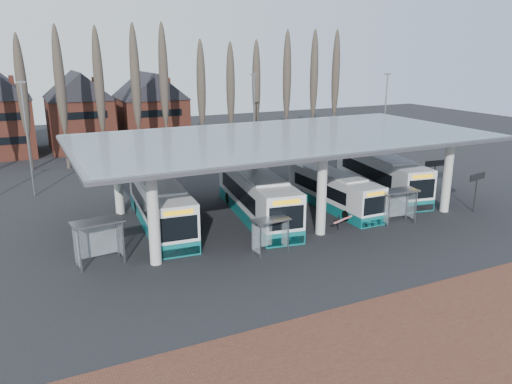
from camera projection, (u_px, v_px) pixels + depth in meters
name	position (u px, v px, depth m)	size (l,w,h in m)	color
ground	(340.00, 245.00, 33.70)	(140.00, 140.00, 0.00)	black
brick_strip	(490.00, 332.00, 23.31)	(70.00, 10.00, 0.03)	brown
station_canopy	(284.00, 143.00, 39.07)	(32.00, 16.00, 6.34)	#BABAB5
poplar_row	(184.00, 84.00, 59.87)	(45.10, 1.10, 14.50)	#473D33
townhouse_row	(40.00, 105.00, 63.56)	(36.80, 10.30, 12.25)	brown
lamp_post_a	(27.00, 137.00, 43.74)	(0.80, 0.16, 10.17)	slate
lamp_post_b	(254.00, 117.00, 57.26)	(0.80, 0.16, 10.17)	slate
lamp_post_c	(385.00, 116.00, 57.94)	(0.80, 0.16, 10.17)	slate
bus_0	(160.00, 205.00, 37.03)	(3.69, 12.87, 3.53)	silver
bus_1	(256.00, 196.00, 39.12)	(4.66, 13.41, 3.65)	silver
bus_2	(333.00, 191.00, 41.59)	(2.36, 10.88, 3.02)	silver
bus_3	(380.00, 174.00, 46.04)	(4.71, 12.97, 3.53)	silver
shelter_0	(97.00, 232.00, 30.31)	(3.18, 1.83, 2.82)	gray
shelter_1	(270.00, 228.00, 32.21)	(2.56, 1.42, 2.29)	gray
shelter_2	(397.00, 199.00, 37.66)	(2.95, 1.66, 2.63)	gray
info_sign_0	(477.00, 180.00, 40.06)	(2.14, 0.58, 3.22)	black
info_sign_1	(435.00, 166.00, 44.83)	(2.15, 0.33, 3.20)	black
barrier	(342.00, 220.00, 36.05)	(2.13, 1.00, 1.12)	black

